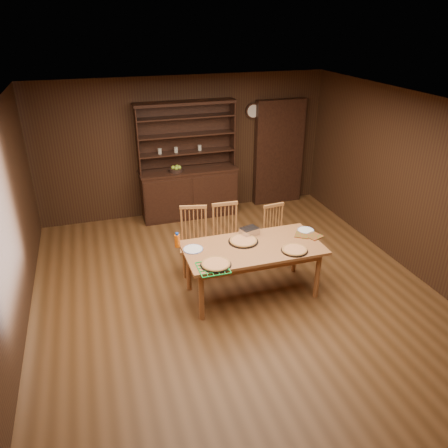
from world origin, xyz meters
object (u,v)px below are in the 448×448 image
object	(u,v)px
china_hutch	(189,186)
dining_table	(253,252)
chair_left	(194,238)
chair_center	(226,234)
juice_bottle	(177,240)
chair_right	(275,231)

from	to	relation	value
china_hutch	dining_table	bearing A→B (deg)	-85.62
chair_left	chair_center	distance (m)	0.50
china_hutch	chair_center	distance (m)	2.02
chair_left	dining_table	bearing A→B (deg)	-41.70
chair_left	juice_bottle	xyz separation A→B (m)	(-0.36, -0.56, 0.30)
dining_table	chair_right	bearing A→B (deg)	49.80
chair_right	dining_table	bearing A→B (deg)	-136.55
china_hutch	chair_right	distance (m)	2.23
china_hutch	chair_left	size ratio (longest dim) A/B	2.11
juice_bottle	chair_right	bearing A→B (deg)	17.58
china_hutch	dining_table	distance (m)	2.87
china_hutch	juice_bottle	bearing A→B (deg)	-106.34
china_hutch	chair_right	world-z (taller)	china_hutch
china_hutch	chair_left	bearing A→B (deg)	-101.00
china_hutch	juice_bottle	distance (m)	2.68
chair_center	juice_bottle	distance (m)	1.06
juice_bottle	chair_left	bearing A→B (deg)	57.14
china_hutch	dining_table	world-z (taller)	china_hutch
chair_left	chair_right	distance (m)	1.31
chair_left	chair_center	size ratio (longest dim) A/B	1.01
chair_left	juice_bottle	bearing A→B (deg)	-109.77
chair_left	chair_right	world-z (taller)	chair_left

